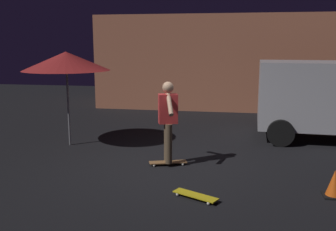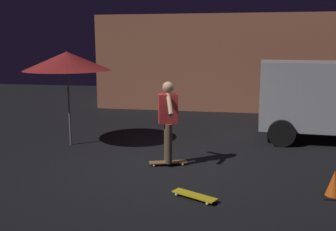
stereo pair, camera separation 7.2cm
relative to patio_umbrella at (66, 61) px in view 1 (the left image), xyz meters
name	(u,v)px [view 1 (the left image)]	position (x,y,z in m)	size (l,w,h in m)	color
ground_plane	(168,166)	(2.70, -1.25, -2.07)	(28.00, 28.00, 0.00)	black
low_building	(219,61)	(3.33, 7.18, -0.30)	(9.30, 3.74, 3.54)	#B76B4C
patio_umbrella	(66,61)	(0.00, 0.00, 0.00)	(2.10, 2.10, 2.30)	slate
skateboard_ridden	(168,162)	(2.69, -1.16, -2.02)	(0.80, 0.43, 0.07)	olive
skateboard_spare	(195,196)	(3.44, -2.82, -2.02)	(0.79, 0.53, 0.07)	gold
skater	(168,116)	(2.69, -1.16, -1.04)	(0.43, 0.96, 1.67)	brown
traffic_cone	(334,184)	(5.68, -2.33, -1.86)	(0.34, 0.34, 0.46)	black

